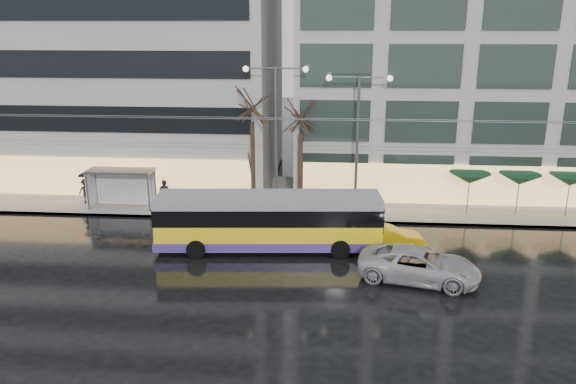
# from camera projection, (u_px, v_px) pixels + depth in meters

# --- Properties ---
(ground) EXTENTS (140.00, 140.00, 0.00)m
(ground) POSITION_uv_depth(u_px,v_px,m) (210.00, 285.00, 25.91)
(ground) COLOR black
(ground) RESTS_ON ground
(sidewalk) EXTENTS (80.00, 10.00, 0.15)m
(sidewalk) POSITION_uv_depth(u_px,v_px,m) (281.00, 196.00, 39.10)
(sidewalk) COLOR gray
(sidewalk) RESTS_ON ground
(kerb) EXTENTS (80.00, 0.10, 0.15)m
(kerb) POSITION_uv_depth(u_px,v_px,m) (274.00, 220.00, 34.38)
(kerb) COLOR slate
(kerb) RESTS_ON ground
(building_left) EXTENTS (34.00, 14.00, 22.00)m
(building_left) POSITION_uv_depth(u_px,v_px,m) (48.00, 30.00, 42.12)
(building_left) COLOR #ADAAA6
(building_left) RESTS_ON sidewalk
(building_right) EXTENTS (32.00, 14.00, 25.00)m
(building_right) POSITION_uv_depth(u_px,v_px,m) (530.00, 8.00, 38.95)
(building_right) COLOR #ADAAA6
(building_right) RESTS_ON sidewalk
(trolleybus) EXTENTS (11.97, 4.87, 5.48)m
(trolleybus) POSITION_uv_depth(u_px,v_px,m) (269.00, 223.00, 29.64)
(trolleybus) COLOR yellow
(trolleybus) RESTS_ON ground
(catenary) EXTENTS (42.24, 5.12, 7.00)m
(catenary) POSITION_uv_depth(u_px,v_px,m) (254.00, 157.00, 32.20)
(catenary) COLOR #595B60
(catenary) RESTS_ON ground
(bus_shelter) EXTENTS (4.20, 1.60, 2.51)m
(bus_shelter) POSITION_uv_depth(u_px,v_px,m) (116.00, 179.00, 36.21)
(bus_shelter) COLOR #595B60
(bus_shelter) RESTS_ON sidewalk
(street_lamp_near) EXTENTS (3.96, 0.36, 9.03)m
(street_lamp_near) POSITION_uv_depth(u_px,v_px,m) (276.00, 119.00, 34.35)
(street_lamp_near) COLOR #595B60
(street_lamp_near) RESTS_ON sidewalk
(street_lamp_far) EXTENTS (3.96, 0.36, 8.53)m
(street_lamp_far) POSITION_uv_depth(u_px,v_px,m) (358.00, 125.00, 34.04)
(street_lamp_far) COLOR #595B60
(street_lamp_far) RESTS_ON sidewalk
(tree_a) EXTENTS (3.20, 3.20, 8.40)m
(tree_a) POSITION_uv_depth(u_px,v_px,m) (252.00, 100.00, 34.35)
(tree_a) COLOR black
(tree_a) RESTS_ON sidewalk
(tree_b) EXTENTS (3.20, 3.20, 7.70)m
(tree_b) POSITION_uv_depth(u_px,v_px,m) (301.00, 112.00, 34.50)
(tree_b) COLOR black
(tree_b) RESTS_ON sidewalk
(parasol_a) EXTENTS (2.50, 2.50, 2.65)m
(parasol_a) POSITION_uv_depth(u_px,v_px,m) (470.00, 178.00, 34.62)
(parasol_a) COLOR #595B60
(parasol_a) RESTS_ON sidewalk
(parasol_b) EXTENTS (2.50, 2.50, 2.65)m
(parasol_b) POSITION_uv_depth(u_px,v_px,m) (520.00, 179.00, 34.39)
(parasol_b) COLOR #595B60
(parasol_b) RESTS_ON sidewalk
(parasol_c) EXTENTS (2.50, 2.50, 2.65)m
(parasol_c) POSITION_uv_depth(u_px,v_px,m) (570.00, 180.00, 34.15)
(parasol_c) COLOR #595B60
(parasol_c) RESTS_ON sidewalk
(taxi_b) EXTENTS (4.14, 1.99, 1.31)m
(taxi_b) POSITION_uv_depth(u_px,v_px,m) (387.00, 238.00, 29.82)
(taxi_b) COLOR yellow
(taxi_b) RESTS_ON ground
(sedan_silver) EXTENTS (6.04, 3.81, 1.56)m
(sedan_silver) POSITION_uv_depth(u_px,v_px,m) (419.00, 265.00, 26.19)
(sedan_silver) COLOR #ADADB1
(sedan_silver) RESTS_ON ground
(pedestrian_a) EXTENTS (1.03, 1.05, 2.19)m
(pedestrian_a) POSITION_uv_depth(u_px,v_px,m) (164.00, 187.00, 35.83)
(pedestrian_a) COLOR black
(pedestrian_a) RESTS_ON sidewalk
(pedestrian_b) EXTENTS (1.15, 1.10, 1.87)m
(pedestrian_b) POSITION_uv_depth(u_px,v_px,m) (165.00, 187.00, 37.70)
(pedestrian_b) COLOR black
(pedestrian_b) RESTS_ON sidewalk
(pedestrian_c) EXTENTS (1.13, 0.89, 2.11)m
(pedestrian_c) POSITION_uv_depth(u_px,v_px,m) (86.00, 187.00, 37.04)
(pedestrian_c) COLOR black
(pedestrian_c) RESTS_ON sidewalk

